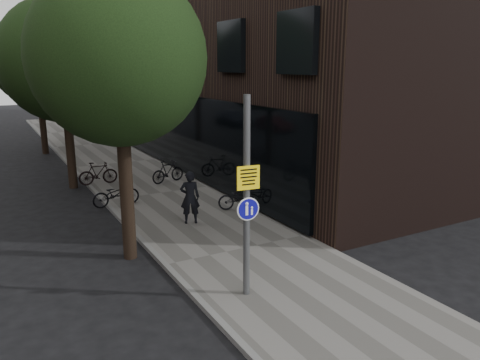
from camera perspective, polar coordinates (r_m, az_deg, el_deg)
ground at (r=10.67m, az=8.13°, el=-15.03°), size 120.00×120.00×0.00m
sidewalk at (r=19.07m, az=-9.61°, el=-1.71°), size 4.50×60.00×0.12m
curb_edge at (r=18.48m, az=-16.19°, el=-2.57°), size 0.15×60.00×0.13m
building_right_dark_brick at (r=32.87m, az=-3.35°, el=20.68°), size 12.00×40.00×18.00m
street_tree_near at (r=12.43m, az=-14.40°, el=13.36°), size 4.40×4.40×7.50m
street_tree_mid at (r=20.76m, az=-20.66°, el=13.01°), size 5.00×5.00×7.80m
street_tree_far at (r=29.68m, az=-23.42°, el=12.79°), size 5.00×5.00×7.80m
signpost at (r=10.01m, az=0.81°, el=-2.23°), size 0.51×0.15×4.43m
pedestrian at (r=15.10m, az=-6.12°, el=-2.12°), size 0.73×0.60×1.73m
parked_bike_facade_near at (r=16.55m, az=0.15°, el=-2.16°), size 1.74×1.11×0.86m
parked_bike_facade_far at (r=20.55m, az=-8.78°, el=1.03°), size 1.67×0.84×0.97m
parked_bike_curb_near at (r=17.54m, az=-14.88°, el=-1.64°), size 1.74×0.68×0.90m
parked_bike_curb_far at (r=20.88m, az=-16.92°, el=0.80°), size 1.64×0.52×0.98m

